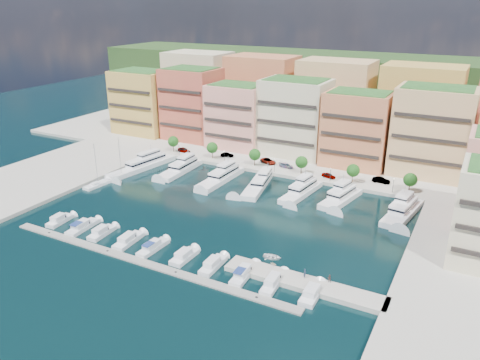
# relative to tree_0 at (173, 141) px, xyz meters

# --- Properties ---
(ground) EXTENTS (400.00, 400.00, 0.00)m
(ground) POSITION_rel_tree_0_xyz_m (40.00, -33.50, -4.74)
(ground) COLOR black
(ground) RESTS_ON ground
(north_quay) EXTENTS (220.00, 64.00, 2.00)m
(north_quay) POSITION_rel_tree_0_xyz_m (40.00, 28.50, -4.74)
(north_quay) COLOR #9E998E
(north_quay) RESTS_ON ground
(west_quay) EXTENTS (34.00, 76.00, 2.00)m
(west_quay) POSITION_rel_tree_0_xyz_m (-22.00, -41.50, -4.74)
(west_quay) COLOR #9E998E
(west_quay) RESTS_ON ground
(hillside) EXTENTS (240.00, 40.00, 58.00)m
(hillside) POSITION_rel_tree_0_xyz_m (40.00, 76.50, -4.74)
(hillside) COLOR #193716
(hillside) RESTS_ON ground
(south_pontoon) EXTENTS (72.00, 2.20, 0.35)m
(south_pontoon) POSITION_rel_tree_0_xyz_m (37.00, -63.50, -4.74)
(south_pontoon) COLOR gray
(south_pontoon) RESTS_ON ground
(finger_pier) EXTENTS (32.00, 5.00, 2.00)m
(finger_pier) POSITION_rel_tree_0_xyz_m (70.00, -55.50, -4.74)
(finger_pier) COLOR #9E998E
(finger_pier) RESTS_ON ground
(apartment_0) EXTENTS (22.00, 16.50, 24.80)m
(apartment_0) POSITION_rel_tree_0_xyz_m (-26.00, 16.49, 8.57)
(apartment_0) COLOR #BF9446
(apartment_0) RESTS_ON north_quay
(apartment_1) EXTENTS (20.00, 16.50, 26.80)m
(apartment_1) POSITION_rel_tree_0_xyz_m (-4.00, 18.49, 9.57)
(apartment_1) COLOR #B35A3B
(apartment_1) RESTS_ON north_quay
(apartment_2) EXTENTS (20.00, 15.50, 22.80)m
(apartment_2) POSITION_rel_tree_0_xyz_m (17.00, 16.49, 7.57)
(apartment_2) COLOR pink
(apartment_2) RESTS_ON north_quay
(apartment_3) EXTENTS (22.00, 16.50, 25.80)m
(apartment_3) POSITION_rel_tree_0_xyz_m (38.00, 18.49, 9.07)
(apartment_3) COLOR beige
(apartment_3) RESTS_ON north_quay
(apartment_4) EXTENTS (20.00, 15.50, 23.80)m
(apartment_4) POSITION_rel_tree_0_xyz_m (60.00, 16.49, 8.07)
(apartment_4) COLOR #C87D4B
(apartment_4) RESTS_ON north_quay
(apartment_5) EXTENTS (22.00, 16.50, 26.80)m
(apartment_5) POSITION_rel_tree_0_xyz_m (82.00, 18.49, 9.57)
(apartment_5) COLOR tan
(apartment_5) RESTS_ON north_quay
(backblock_0) EXTENTS (26.00, 18.00, 30.00)m
(backblock_0) POSITION_rel_tree_0_xyz_m (-15.00, 40.50, 11.26)
(backblock_0) COLOR beige
(backblock_0) RESTS_ON north_quay
(backblock_1) EXTENTS (26.00, 18.00, 30.00)m
(backblock_1) POSITION_rel_tree_0_xyz_m (15.00, 40.50, 11.26)
(backblock_1) COLOR #C87D4B
(backblock_1) RESTS_ON north_quay
(backblock_2) EXTENTS (26.00, 18.00, 30.00)m
(backblock_2) POSITION_rel_tree_0_xyz_m (45.00, 40.50, 11.26)
(backblock_2) COLOR tan
(backblock_2) RESTS_ON north_quay
(backblock_3) EXTENTS (26.00, 18.00, 30.00)m
(backblock_3) POSITION_rel_tree_0_xyz_m (75.00, 40.50, 11.26)
(backblock_3) COLOR #BF9446
(backblock_3) RESTS_ON north_quay
(tree_0) EXTENTS (3.80, 3.80, 5.65)m
(tree_0) POSITION_rel_tree_0_xyz_m (0.00, 0.00, 0.00)
(tree_0) COLOR #473323
(tree_0) RESTS_ON north_quay
(tree_1) EXTENTS (3.80, 3.80, 5.65)m
(tree_1) POSITION_rel_tree_0_xyz_m (16.00, 0.00, 0.00)
(tree_1) COLOR #473323
(tree_1) RESTS_ON north_quay
(tree_2) EXTENTS (3.80, 3.80, 5.65)m
(tree_2) POSITION_rel_tree_0_xyz_m (32.00, 0.00, 0.00)
(tree_2) COLOR #473323
(tree_2) RESTS_ON north_quay
(tree_3) EXTENTS (3.80, 3.80, 5.65)m
(tree_3) POSITION_rel_tree_0_xyz_m (48.00, 0.00, 0.00)
(tree_3) COLOR #473323
(tree_3) RESTS_ON north_quay
(tree_4) EXTENTS (3.80, 3.80, 5.65)m
(tree_4) POSITION_rel_tree_0_xyz_m (64.00, 0.00, 0.00)
(tree_4) COLOR #473323
(tree_4) RESTS_ON north_quay
(tree_5) EXTENTS (3.80, 3.80, 5.65)m
(tree_5) POSITION_rel_tree_0_xyz_m (80.00, 0.00, 0.00)
(tree_5) COLOR #473323
(tree_5) RESTS_ON north_quay
(lamppost_0) EXTENTS (0.30, 0.30, 4.20)m
(lamppost_0) POSITION_rel_tree_0_xyz_m (4.00, -2.30, -0.92)
(lamppost_0) COLOR black
(lamppost_0) RESTS_ON north_quay
(lamppost_1) EXTENTS (0.30, 0.30, 4.20)m
(lamppost_1) POSITION_rel_tree_0_xyz_m (22.00, -2.30, -0.92)
(lamppost_1) COLOR black
(lamppost_1) RESTS_ON north_quay
(lamppost_2) EXTENTS (0.30, 0.30, 4.20)m
(lamppost_2) POSITION_rel_tree_0_xyz_m (40.00, -2.30, -0.92)
(lamppost_2) COLOR black
(lamppost_2) RESTS_ON north_quay
(lamppost_3) EXTENTS (0.30, 0.30, 4.20)m
(lamppost_3) POSITION_rel_tree_0_xyz_m (58.00, -2.30, -0.92)
(lamppost_3) COLOR black
(lamppost_3) RESTS_ON north_quay
(lamppost_4) EXTENTS (0.30, 0.30, 4.20)m
(lamppost_4) POSITION_rel_tree_0_xyz_m (76.00, -2.30, -0.92)
(lamppost_4) COLOR black
(lamppost_4) RESTS_ON north_quay
(yacht_0) EXTENTS (8.20, 26.76, 7.30)m
(yacht_0) POSITION_rel_tree_0_xyz_m (0.11, -16.60, -3.53)
(yacht_0) COLOR white
(yacht_0) RESTS_ON ground
(yacht_1) EXTENTS (5.51, 19.76, 7.30)m
(yacht_1) POSITION_rel_tree_0_xyz_m (12.60, -13.54, -3.65)
(yacht_1) COLOR white
(yacht_1) RESTS_ON ground
(yacht_2) EXTENTS (5.40, 21.07, 7.30)m
(yacht_2) POSITION_rel_tree_0_xyz_m (27.91, -14.09, -3.53)
(yacht_2) COLOR white
(yacht_2) RESTS_ON ground
(yacht_3) EXTENTS (8.35, 21.07, 7.30)m
(yacht_3) POSITION_rel_tree_0_xyz_m (40.26, -13.94, -3.53)
(yacht_3) COLOR white
(yacht_3) RESTS_ON ground
(yacht_4) EXTENTS (6.56, 19.10, 7.30)m
(yacht_4) POSITION_rel_tree_0_xyz_m (53.36, -13.12, -3.65)
(yacht_4) COLOR white
(yacht_4) RESTS_ON ground
(yacht_5) EXTENTS (7.86, 17.61, 7.30)m
(yacht_5) POSITION_rel_tree_0_xyz_m (64.45, -12.30, -3.53)
(yacht_5) COLOR white
(yacht_5) RESTS_ON ground
(yacht_6) EXTENTS (7.79, 20.09, 7.30)m
(yacht_6) POSITION_rel_tree_0_xyz_m (80.89, -13.46, -3.53)
(yacht_6) COLOR white
(yacht_6) RESTS_ON ground
(cruiser_0) EXTENTS (3.30, 7.35, 2.55)m
(cruiser_0) POSITION_rel_tree_0_xyz_m (7.42, -58.08, -4.20)
(cruiser_0) COLOR silver
(cruiser_0) RESTS_ON ground
(cruiser_1) EXTENTS (3.33, 9.18, 2.66)m
(cruiser_1) POSITION_rel_tree_0_xyz_m (15.01, -58.12, -4.17)
(cruiser_1) COLOR silver
(cruiser_1) RESTS_ON ground
(cruiser_2) EXTENTS (3.16, 7.69, 2.55)m
(cruiser_2) POSITION_rel_tree_0_xyz_m (21.16, -58.08, -4.20)
(cruiser_2) COLOR silver
(cruiser_2) RESTS_ON ground
(cruiser_3) EXTENTS (3.38, 8.70, 2.55)m
(cruiser_3) POSITION_rel_tree_0_xyz_m (29.17, -58.09, -4.20)
(cruiser_3) COLOR silver
(cruiser_3) RESTS_ON ground
(cruiser_4) EXTENTS (2.78, 8.79, 2.66)m
(cruiser_4) POSITION_rel_tree_0_xyz_m (36.08, -58.12, -4.17)
(cruiser_4) COLOR silver
(cruiser_4) RESTS_ON ground
(cruiser_5) EXTENTS (2.93, 7.36, 2.55)m
(cruiser_5) POSITION_rel_tree_0_xyz_m (44.31, -58.08, -4.20)
(cruiser_5) COLOR silver
(cruiser_5) RESTS_ON ground
(cruiser_6) EXTENTS (2.84, 8.01, 2.55)m
(cruiser_6) POSITION_rel_tree_0_xyz_m (51.38, -58.09, -4.20)
(cruiser_6) COLOR silver
(cruiser_6) RESTS_ON ground
(cruiser_7) EXTENTS (3.11, 9.07, 2.66)m
(cruiser_7) POSITION_rel_tree_0_xyz_m (58.45, -58.12, -4.17)
(cruiser_7) COLOR silver
(cruiser_7) RESTS_ON ground
(cruiser_8) EXTENTS (2.96, 8.92, 2.55)m
(cruiser_8) POSITION_rel_tree_0_xyz_m (64.83, -58.10, -4.20)
(cruiser_8) COLOR silver
(cruiser_8) RESTS_ON ground
(cruiser_9) EXTENTS (2.96, 7.96, 2.55)m
(cruiser_9) POSITION_rel_tree_0_xyz_m (72.65, -58.09, -4.20)
(cruiser_9) COLOR silver
(cruiser_9) RESTS_ON ground
(sailboat_1) EXTENTS (3.48, 8.83, 13.20)m
(sailboat_1) POSITION_rel_tree_0_xyz_m (-2.02, -35.57, -4.43)
(sailboat_1) COLOR white
(sailboat_1) RESTS_ON ground
(sailboat_2) EXTENTS (4.02, 9.46, 13.20)m
(sailboat_2) POSITION_rel_tree_0_xyz_m (-0.55, -27.09, -4.43)
(sailboat_2) COLOR white
(sailboat_2) RESTS_ON ground
(tender_0) EXTENTS (4.26, 3.29, 0.81)m
(tender_0) POSITION_rel_tree_0_xyz_m (60.61, -49.15, -4.34)
(tender_0) COLOR white
(tender_0) RESTS_ON ground
(tender_1) EXTENTS (1.54, 1.38, 0.73)m
(tender_1) POSITION_rel_tree_0_xyz_m (61.90, -51.54, -4.38)
(tender_1) COLOR beige
(tender_1) RESTS_ON ground
(car_0) EXTENTS (5.38, 3.15, 1.72)m
(car_0) POSITION_rel_tree_0_xyz_m (3.74, 1.01, -2.88)
(car_0) COLOR gray
(car_0) RESTS_ON north_quay
(car_1) EXTENTS (4.62, 2.67, 1.44)m
(car_1) POSITION_rel_tree_0_xyz_m (19.67, 3.67, -3.02)
(car_1) COLOR gray
(car_1) RESTS_ON north_quay
(car_2) EXTENTS (6.36, 4.72, 1.60)m
(car_2) POSITION_rel_tree_0_xyz_m (34.96, 4.17, -2.94)
(car_2) COLOR gray
(car_2) RESTS_ON north_quay
(car_3) EXTENTS (5.02, 2.65, 1.39)m
(car_3) POSITION_rel_tree_0_xyz_m (41.73, 3.05, -3.05)
(car_3) COLOR gray
(car_3) RESTS_ON north_quay
(car_4) EXTENTS (4.69, 2.96, 1.49)m
(car_4) POSITION_rel_tree_0_xyz_m (56.67, 0.51, -3.00)
(car_4) COLOR gray
(car_4) RESTS_ON north_quay
(car_5) EXTENTS (5.12, 1.91, 1.67)m
(car_5) POSITION_rel_tree_0_xyz_m (71.53, 3.65, -2.91)
(car_5) COLOR gray
(car_5) RESTS_ON north_quay
(person_0) EXTENTS (0.54, 0.75, 1.93)m
(person_0) POSITION_rel_tree_0_xyz_m (69.74, -54.25, -2.78)
(person_0) COLOR #222F45
(person_0) RESTS_ON finger_pier
(person_1) EXTENTS (0.87, 0.73, 1.59)m
(person_1) POSITION_rel_tree_0_xyz_m (74.39, -53.50, -2.95)
(person_1) COLOR #442D29
(person_1) RESTS_ON finger_pier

